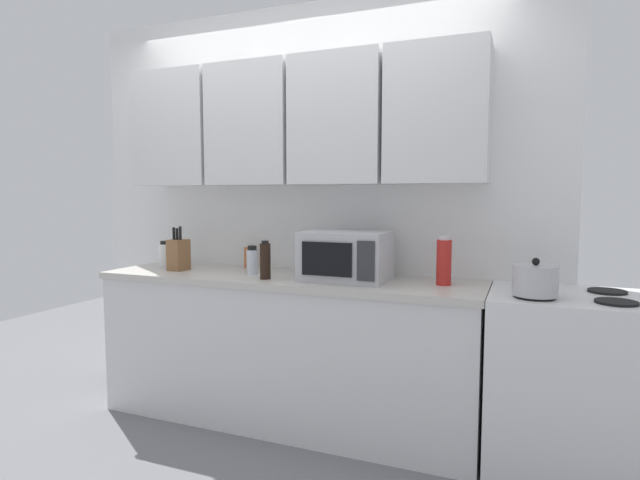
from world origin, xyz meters
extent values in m
plane|color=slate|center=(0.00, -1.00, 0.00)|extent=(8.00, 8.00, 0.00)
cube|color=white|center=(0.00, 0.03, 1.30)|extent=(3.20, 0.06, 2.60)
cube|color=silver|center=(-0.86, -0.15, 1.83)|extent=(0.55, 0.33, 0.75)
cube|color=silver|center=(-0.29, -0.15, 1.83)|extent=(0.55, 0.33, 0.75)
cube|color=silver|center=(0.29, -0.15, 1.83)|extent=(0.55, 0.33, 0.75)
cube|color=silver|center=(0.86, -0.15, 1.83)|extent=(0.55, 0.33, 0.75)
cube|color=silver|center=(0.00, -0.30, 0.43)|extent=(2.30, 0.60, 0.86)
cube|color=beige|center=(0.00, -0.30, 0.88)|extent=(2.33, 0.63, 0.04)
cube|color=silver|center=(1.55, -0.32, 0.45)|extent=(0.76, 0.64, 0.90)
cylinder|color=black|center=(1.38, -0.46, 0.91)|extent=(0.18, 0.18, 0.01)
cylinder|color=black|center=(1.72, -0.46, 0.91)|extent=(0.18, 0.18, 0.01)
cylinder|color=black|center=(1.38, -0.18, 0.91)|extent=(0.18, 0.18, 0.01)
cylinder|color=black|center=(1.72, -0.18, 0.91)|extent=(0.18, 0.18, 0.01)
cylinder|color=#B2B2B7|center=(1.38, -0.46, 0.98)|extent=(0.21, 0.21, 0.14)
sphere|color=black|center=(1.38, -0.46, 1.07)|extent=(0.04, 0.04, 0.04)
cube|color=#B7B7BC|center=(0.38, -0.31, 1.04)|extent=(0.48, 0.36, 0.28)
cube|color=black|center=(0.33, -0.50, 1.04)|extent=(0.29, 0.01, 0.18)
cube|color=#2D2D33|center=(0.55, -0.49, 1.04)|extent=(0.10, 0.01, 0.21)
cube|color=brown|center=(-0.75, -0.35, 1.00)|extent=(0.11, 0.13, 0.20)
cylinder|color=black|center=(-0.78, -0.36, 1.14)|extent=(0.02, 0.02, 0.08)
cylinder|color=black|center=(-0.75, -0.36, 1.14)|extent=(0.02, 0.02, 0.07)
cylinder|color=black|center=(-0.73, -0.36, 1.14)|extent=(0.02, 0.02, 0.09)
cylinder|color=white|center=(-0.96, -0.23, 0.98)|extent=(0.08, 0.08, 0.15)
cylinder|color=black|center=(-0.96, -0.23, 1.06)|extent=(0.06, 0.06, 0.02)
cylinder|color=red|center=(0.93, -0.27, 1.02)|extent=(0.08, 0.08, 0.25)
cylinder|color=silver|center=(0.93, -0.27, 1.16)|extent=(0.06, 0.06, 0.02)
cylinder|color=black|center=(-0.06, -0.45, 1.00)|extent=(0.06, 0.06, 0.21)
cylinder|color=black|center=(-0.06, -0.45, 1.12)|extent=(0.04, 0.04, 0.02)
cylinder|color=#BC6638|center=(-0.38, -0.09, 0.97)|extent=(0.06, 0.06, 0.14)
cylinder|color=silver|center=(-0.38, -0.09, 1.05)|extent=(0.04, 0.04, 0.03)
cylinder|color=silver|center=(-0.23, -0.32, 0.98)|extent=(0.07, 0.07, 0.15)
cylinder|color=black|center=(-0.23, -0.32, 1.06)|extent=(0.06, 0.06, 0.03)
camera|label=1|loc=(1.33, -3.06, 1.38)|focal=28.65mm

